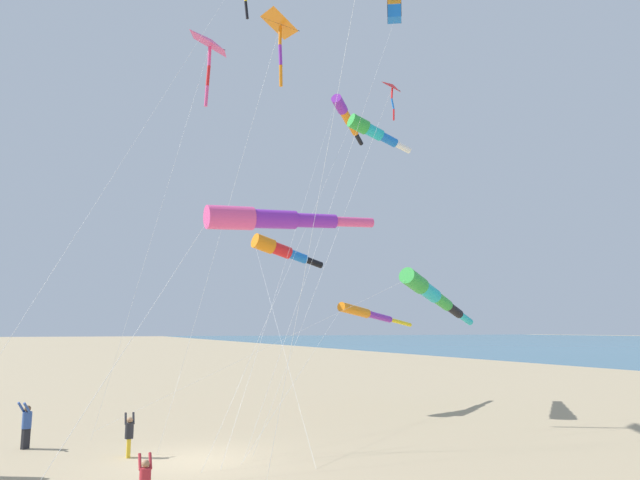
# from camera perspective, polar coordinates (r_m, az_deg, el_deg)

# --- Properties ---
(ground_plane) EXTENTS (600.00, 600.00, 0.00)m
(ground_plane) POSITION_cam_1_polar(r_m,az_deg,el_deg) (18.72, -11.97, -20.21)
(ground_plane) COLOR tan
(person_child_grey_jacket) EXTENTS (0.30, 0.38, 1.29)m
(person_child_grey_jacket) POSITION_cam_1_polar(r_m,az_deg,el_deg) (19.46, -18.06, -17.42)
(person_child_grey_jacket) COLOR gold
(person_child_grey_jacket) RESTS_ON ground_plane
(person_bystander_far) EXTENTS (0.53, 0.52, 1.49)m
(person_bystander_far) POSITION_cam_1_polar(r_m,az_deg,el_deg) (21.97, -26.63, -15.60)
(person_bystander_far) COLOR #232328
(person_bystander_far) RESTS_ON ground_plane
(kite_windsock_rainbow_low_near) EXTENTS (19.39, 4.31, 6.59)m
(kite_windsock_rainbow_low_near) POSITION_cam_1_polar(r_m,az_deg,el_deg) (29.19, 10.85, -5.20)
(kite_windsock_rainbow_low_near) COLOR green
(kite_windsock_rainbow_low_near) RESTS_ON ground_plane
(kite_windsock_white_trailing) EXTENTS (11.59, 7.62, 13.84)m
(kite_windsock_white_trailing) POSITION_cam_1_polar(r_m,az_deg,el_deg) (28.55, 5.10, 10.48)
(kite_windsock_white_trailing) COLOR green
(kite_windsock_white_trailing) RESTS_ON ground_plane
(kite_windsock_purple_drifting) EXTENTS (11.62, 13.53, 16.25)m
(kite_windsock_purple_drifting) POSITION_cam_1_polar(r_m,az_deg,el_deg) (33.24, 2.50, 12.00)
(kite_windsock_purple_drifting) COLOR purple
(kite_windsock_purple_drifting) RESTS_ON ground_plane
(kite_delta_small_distant) EXTENTS (5.57, 3.86, 17.24)m
(kite_delta_small_distant) POSITION_cam_1_polar(r_m,az_deg,el_deg) (28.65, -10.57, 18.17)
(kite_delta_small_distant) COLOR #EF4C93
(kite_delta_small_distant) RESTS_ON ground_plane
(kite_box_striped_overhead) EXTENTS (8.54, 4.84, 19.49)m
(kite_box_striped_overhead) POSITION_cam_1_polar(r_m,az_deg,el_deg) (29.38, 7.20, 21.77)
(kite_box_striped_overhead) COLOR orange
(kite_box_striped_overhead) RESTS_ON ground_plane
(kite_delta_orange_high_right) EXTENTS (6.62, 1.95, 13.66)m
(kite_delta_orange_high_right) POSITION_cam_1_polar(r_m,az_deg,el_deg) (24.29, 7.04, 14.39)
(kite_delta_orange_high_right) COLOR red
(kite_delta_orange_high_right) RESTS_ON ground_plane
(kite_delta_red_high_left) EXTENTS (5.15, 2.16, 15.94)m
(kite_delta_red_high_left) POSITION_cam_1_polar(r_m,az_deg,el_deg) (24.22, -3.78, 20.18)
(kite_delta_red_high_left) COLOR orange
(kite_delta_red_high_left) RESTS_ON ground_plane
(kite_windsock_checkered_midright) EXTENTS (5.34, 11.81, 8.32)m
(kite_windsock_checkered_midright) POSITION_cam_1_polar(r_m,az_deg,el_deg) (28.57, -3.97, -0.94)
(kite_windsock_checkered_midright) COLOR orange
(kite_windsock_checkered_midright) RESTS_ON ground_plane
(kite_windsock_long_streamer_left) EXTENTS (8.86, 3.64, 6.92)m
(kite_windsock_long_streamer_left) POSITION_cam_1_polar(r_m,az_deg,el_deg) (15.20, -4.85, 2.03)
(kite_windsock_long_streamer_left) COLOR #EF4C93
(kite_windsock_long_streamer_left) RESTS_ON ground_plane
(kite_windsock_black_fish_shape) EXTENTS (12.84, 11.29, 5.06)m
(kite_windsock_black_fish_shape) POSITION_cam_1_polar(r_m,az_deg,el_deg) (29.31, 4.67, -7.16)
(kite_windsock_black_fish_shape) COLOR orange
(kite_windsock_black_fish_shape) RESTS_ON ground_plane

